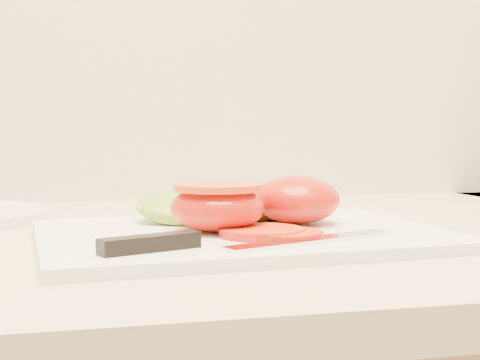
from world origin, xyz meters
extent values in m
cube|color=beige|center=(0.00, 1.68, 0.92)|extent=(3.92, 0.65, 0.03)
cube|color=white|center=(-0.28, 1.60, 0.94)|extent=(0.38, 0.29, 0.01)
ellipsoid|color=red|center=(-0.22, 1.63, 0.96)|extent=(0.09, 0.09, 0.05)
ellipsoid|color=red|center=(-0.31, 1.60, 0.96)|extent=(0.09, 0.09, 0.04)
cylinder|color=red|center=(-0.31, 1.60, 0.98)|extent=(0.08, 0.08, 0.01)
cylinder|color=orange|center=(-0.28, 1.56, 0.94)|extent=(0.07, 0.07, 0.01)
cylinder|color=orange|center=(-0.26, 1.55, 0.94)|extent=(0.06, 0.06, 0.01)
ellipsoid|color=#83C033|center=(-0.31, 1.67, 0.95)|extent=(0.15, 0.11, 0.03)
ellipsoid|color=#83C033|center=(-0.26, 1.68, 0.95)|extent=(0.13, 0.12, 0.02)
cube|color=silver|center=(-0.25, 1.52, 0.94)|extent=(0.16, 0.08, 0.00)
cube|color=black|center=(-0.38, 1.51, 0.95)|extent=(0.08, 0.04, 0.01)
camera|label=1|loc=(-0.43, 1.01, 1.03)|focal=50.00mm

